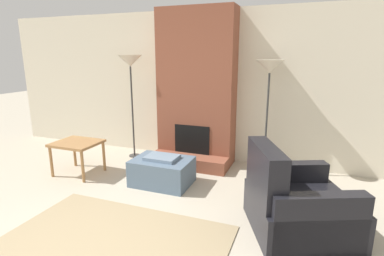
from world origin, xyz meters
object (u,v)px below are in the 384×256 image
Objects in this scene: ottoman at (162,171)px; floor_lamp_left at (130,65)px; side_table at (77,146)px; armchair at (293,206)px; floor_lamp_right at (270,71)px.

ottoman is 0.45× the size of floor_lamp_left.
armchair is at bearing -8.37° from side_table.
floor_lamp_right is at bearing -5.37° from armchair.
side_table is (-1.42, -0.11, 0.26)m from ottoman.
ottoman is at bearing -145.15° from floor_lamp_right.
side_table is 0.37× the size of floor_lamp_left.
floor_lamp_left reaches higher than ottoman.
ottoman is at bearing 48.78° from armchair.
floor_lamp_right is (2.77, 1.05, 1.16)m from side_table.
ottoman is 1.45m from side_table.
armchair is 0.71× the size of floor_lamp_left.
floor_lamp_right reaches higher than armchair.
floor_lamp_left is (-2.88, 1.53, 1.39)m from armchair.
ottoman is at bearing -41.90° from floor_lamp_left.
armchair is 0.73× the size of floor_lamp_right.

